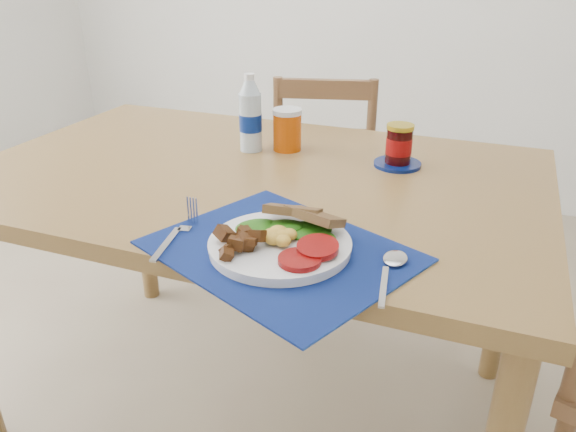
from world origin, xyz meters
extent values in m
cube|color=brown|center=(0.00, 0.20, 0.73)|extent=(1.40, 0.90, 0.04)
cylinder|color=brown|center=(-0.64, 0.59, 0.35)|extent=(0.06, 0.06, 0.71)
cylinder|color=brown|center=(0.64, 0.59, 0.35)|extent=(0.06, 0.06, 0.71)
cube|color=brown|center=(-0.06, 1.01, 0.39)|extent=(0.47, 0.45, 0.04)
cylinder|color=brown|center=(0.06, 1.20, 0.19)|extent=(0.03, 0.03, 0.38)
cylinder|color=brown|center=(-0.26, 1.12, 0.19)|extent=(0.03, 0.03, 0.38)
cylinder|color=brown|center=(0.13, 0.90, 0.19)|extent=(0.03, 0.03, 0.38)
cylinder|color=brown|center=(-0.18, 0.82, 0.19)|extent=(0.03, 0.03, 0.38)
cube|color=brown|center=(-0.02, 0.85, 0.82)|extent=(0.34, 0.12, 0.44)
cube|color=black|center=(0.22, -0.15, 0.75)|extent=(0.55, 0.50, 0.00)
cylinder|color=silver|center=(0.22, -0.15, 0.76)|extent=(0.25, 0.25, 0.02)
ellipsoid|color=gold|center=(0.22, -0.16, 0.78)|extent=(0.06, 0.05, 0.03)
cylinder|color=#9D050C|center=(0.28, -0.19, 0.78)|extent=(0.07, 0.07, 0.01)
ellipsoid|color=#093606|center=(0.23, -0.12, 0.78)|extent=(0.14, 0.08, 0.01)
cube|color=brown|center=(0.23, -0.08, 0.80)|extent=(0.11, 0.07, 0.04)
cube|color=#B2B5BA|center=(0.01, -0.21, 0.76)|extent=(0.04, 0.13, 0.00)
cube|color=#B2B5BA|center=(0.01, -0.12, 0.76)|extent=(0.04, 0.07, 0.00)
cube|color=#B2B5BA|center=(0.42, -0.21, 0.76)|extent=(0.03, 0.12, 0.00)
ellipsoid|color=#B2B5BA|center=(0.42, -0.12, 0.76)|extent=(0.04, 0.06, 0.01)
cylinder|color=#ADBFCC|center=(-0.07, 0.35, 0.83)|extent=(0.06, 0.06, 0.15)
cylinder|color=navy|center=(-0.07, 0.35, 0.83)|extent=(0.06, 0.06, 0.05)
cone|color=#ADBFCC|center=(-0.07, 0.35, 0.92)|extent=(0.05, 0.05, 0.04)
cylinder|color=white|center=(-0.07, 0.35, 0.95)|extent=(0.03, 0.03, 0.02)
cylinder|color=#B64304|center=(0.02, 0.39, 0.80)|extent=(0.08, 0.08, 0.11)
cylinder|color=#051451|center=(0.33, 0.37, 0.75)|extent=(0.12, 0.12, 0.01)
cylinder|color=black|center=(0.33, 0.37, 0.80)|extent=(0.06, 0.06, 0.09)
cylinder|color=maroon|center=(0.33, 0.37, 0.80)|extent=(0.07, 0.07, 0.04)
cylinder|color=#B5991E|center=(0.33, 0.37, 0.85)|extent=(0.07, 0.07, 0.01)
camera|label=1|loc=(0.55, -0.98, 1.24)|focal=35.00mm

